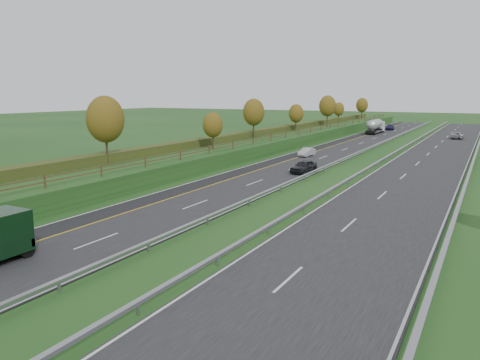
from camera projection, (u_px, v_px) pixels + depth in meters
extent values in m
plane|color=#1C4217|center=(360.00, 164.00, 66.63)|extent=(400.00, 400.00, 0.00)
cube|color=black|center=(318.00, 156.00, 74.69)|extent=(10.50, 200.00, 0.04)
cube|color=black|center=(428.00, 163.00, 66.99)|extent=(10.50, 200.00, 0.04)
cube|color=black|center=(296.00, 155.00, 76.43)|extent=(3.00, 200.00, 0.04)
cube|color=silver|center=(288.00, 154.00, 77.03)|extent=(0.15, 200.00, 0.01)
cube|color=gold|center=(304.00, 155.00, 75.73)|extent=(0.15, 200.00, 0.01)
cube|color=silver|center=(349.00, 158.00, 72.33)|extent=(0.15, 200.00, 0.01)
cube|color=silver|center=(391.00, 161.00, 69.34)|extent=(0.15, 200.00, 0.01)
cube|color=silver|center=(467.00, 166.00, 64.63)|extent=(0.15, 200.00, 0.01)
cube|color=silver|center=(97.00, 241.00, 31.68)|extent=(0.15, 4.00, 0.01)
cube|color=silver|center=(289.00, 279.00, 25.15)|extent=(0.15, 4.00, 0.01)
cube|color=silver|center=(195.00, 204.00, 42.07)|extent=(0.15, 4.00, 0.01)
cube|color=silver|center=(349.00, 225.00, 35.54)|extent=(0.15, 4.00, 0.01)
cube|color=silver|center=(255.00, 182.00, 52.45)|extent=(0.15, 4.00, 0.01)
cube|color=silver|center=(382.00, 195.00, 45.93)|extent=(0.15, 4.00, 0.01)
cube|color=silver|center=(295.00, 168.00, 62.84)|extent=(0.15, 4.00, 0.01)
cube|color=silver|center=(403.00, 176.00, 56.32)|extent=(0.15, 4.00, 0.01)
cube|color=silver|center=(323.00, 157.00, 73.23)|extent=(0.15, 4.00, 0.01)
cube|color=silver|center=(418.00, 163.00, 66.71)|extent=(0.15, 4.00, 0.01)
cube|color=silver|center=(345.00, 149.00, 83.62)|extent=(0.15, 4.00, 0.01)
cube|color=silver|center=(428.00, 154.00, 77.09)|extent=(0.15, 4.00, 0.01)
cube|color=silver|center=(361.00, 143.00, 94.01)|extent=(0.15, 4.00, 0.01)
cube|color=silver|center=(436.00, 147.00, 87.48)|extent=(0.15, 4.00, 0.01)
cube|color=silver|center=(375.00, 138.00, 104.40)|extent=(0.15, 4.00, 0.01)
cube|color=silver|center=(442.00, 141.00, 97.87)|extent=(0.15, 4.00, 0.01)
cube|color=silver|center=(386.00, 134.00, 114.79)|extent=(0.15, 4.00, 0.01)
cube|color=silver|center=(447.00, 137.00, 108.26)|extent=(0.15, 4.00, 0.01)
cube|color=silver|center=(395.00, 131.00, 125.18)|extent=(0.15, 4.00, 0.01)
cube|color=silver|center=(452.00, 133.00, 118.65)|extent=(0.15, 4.00, 0.01)
cube|color=silver|center=(402.00, 128.00, 135.56)|extent=(0.15, 4.00, 0.01)
cube|color=silver|center=(455.00, 130.00, 129.04)|extent=(0.15, 4.00, 0.01)
cube|color=silver|center=(409.00, 125.00, 145.95)|extent=(0.15, 4.00, 0.01)
cube|color=silver|center=(458.00, 127.00, 139.43)|extent=(0.15, 4.00, 0.01)
cube|color=silver|center=(415.00, 123.00, 156.34)|extent=(0.15, 4.00, 0.01)
cube|color=silver|center=(461.00, 125.00, 149.81)|extent=(0.15, 4.00, 0.01)
cube|color=#1C4217|center=(246.00, 146.00, 80.57)|extent=(12.00, 200.00, 2.00)
cube|color=#2E3C18|center=(236.00, 136.00, 81.22)|extent=(2.20, 180.00, 1.10)
cube|color=#422B19|center=(269.00, 138.00, 78.19)|extent=(0.08, 184.00, 0.10)
cube|color=#422B19|center=(270.00, 136.00, 78.11)|extent=(0.08, 184.00, 0.10)
cube|color=#422B19|center=(45.00, 182.00, 39.22)|extent=(0.12, 0.12, 1.20)
cube|color=#422B19|center=(101.00, 170.00, 44.85)|extent=(0.12, 0.12, 1.20)
cube|color=#422B19|center=(145.00, 162.00, 50.48)|extent=(0.12, 0.12, 1.20)
cube|color=#422B19|center=(181.00, 155.00, 56.10)|extent=(0.12, 0.12, 1.20)
cube|color=#422B19|center=(209.00, 149.00, 61.73)|extent=(0.12, 0.12, 1.20)
cube|color=#422B19|center=(233.00, 145.00, 67.36)|extent=(0.12, 0.12, 1.20)
cube|color=#422B19|center=(253.00, 141.00, 72.98)|extent=(0.12, 0.12, 1.20)
cube|color=#422B19|center=(271.00, 137.00, 78.61)|extent=(0.12, 0.12, 1.20)
cube|color=#422B19|center=(286.00, 134.00, 84.24)|extent=(0.12, 0.12, 1.20)
cube|color=#422B19|center=(299.00, 132.00, 89.87)|extent=(0.12, 0.12, 1.20)
cube|color=#422B19|center=(310.00, 130.00, 95.49)|extent=(0.12, 0.12, 1.20)
cube|color=#422B19|center=(321.00, 128.00, 101.12)|extent=(0.12, 0.12, 1.20)
cube|color=#422B19|center=(330.00, 126.00, 106.75)|extent=(0.12, 0.12, 1.20)
cube|color=#422B19|center=(338.00, 124.00, 112.37)|extent=(0.12, 0.12, 1.20)
cube|color=#422B19|center=(346.00, 123.00, 118.00)|extent=(0.12, 0.12, 1.20)
cube|color=#422B19|center=(353.00, 121.00, 123.63)|extent=(0.12, 0.12, 1.20)
cube|color=#422B19|center=(359.00, 120.00, 129.26)|extent=(0.12, 0.12, 1.20)
cube|color=#422B19|center=(365.00, 119.00, 134.88)|extent=(0.12, 0.12, 1.20)
cube|color=#422B19|center=(370.00, 118.00, 140.51)|extent=(0.12, 0.12, 1.20)
cube|color=#422B19|center=(375.00, 117.00, 146.14)|extent=(0.12, 0.12, 1.20)
cube|color=#422B19|center=(379.00, 116.00, 151.76)|extent=(0.12, 0.12, 1.20)
cube|color=#422B19|center=(383.00, 115.00, 157.39)|extent=(0.12, 0.12, 1.20)
cube|color=gray|center=(353.00, 155.00, 71.92)|extent=(0.32, 200.00, 0.18)
cube|color=gray|center=(59.00, 287.00, 23.50)|extent=(0.10, 0.14, 0.56)
cube|color=gray|center=(149.00, 248.00, 29.56)|extent=(0.10, 0.14, 0.56)
cube|color=gray|center=(208.00, 221.00, 35.62)|extent=(0.10, 0.14, 0.56)
cube|color=gray|center=(250.00, 203.00, 41.68)|extent=(0.10, 0.14, 0.56)
cube|color=gray|center=(281.00, 189.00, 47.74)|extent=(0.10, 0.14, 0.56)
cube|color=gray|center=(305.00, 178.00, 53.80)|extent=(0.10, 0.14, 0.56)
cube|color=gray|center=(324.00, 170.00, 59.86)|extent=(0.10, 0.14, 0.56)
cube|color=gray|center=(340.00, 163.00, 65.92)|extent=(0.10, 0.14, 0.56)
cube|color=gray|center=(353.00, 157.00, 71.98)|extent=(0.10, 0.14, 0.56)
cube|color=gray|center=(364.00, 152.00, 78.04)|extent=(0.10, 0.14, 0.56)
cube|color=gray|center=(374.00, 148.00, 84.10)|extent=(0.10, 0.14, 0.56)
cube|color=gray|center=(382.00, 144.00, 90.16)|extent=(0.10, 0.14, 0.56)
cube|color=gray|center=(389.00, 141.00, 96.22)|extent=(0.10, 0.14, 0.56)
cube|color=gray|center=(395.00, 138.00, 102.28)|extent=(0.10, 0.14, 0.56)
cube|color=gray|center=(401.00, 136.00, 108.34)|extent=(0.10, 0.14, 0.56)
cube|color=gray|center=(406.00, 133.00, 114.40)|extent=(0.10, 0.14, 0.56)
cube|color=gray|center=(410.00, 131.00, 120.46)|extent=(0.10, 0.14, 0.56)
cube|color=gray|center=(415.00, 130.00, 126.52)|extent=(0.10, 0.14, 0.56)
cube|color=gray|center=(418.00, 128.00, 132.58)|extent=(0.10, 0.14, 0.56)
cube|color=gray|center=(422.00, 126.00, 138.64)|extent=(0.10, 0.14, 0.56)
cube|color=gray|center=(425.00, 125.00, 144.70)|extent=(0.10, 0.14, 0.56)
cube|color=gray|center=(428.00, 124.00, 150.76)|extent=(0.10, 0.14, 0.56)
cube|color=gray|center=(430.00, 123.00, 156.82)|extent=(0.10, 0.14, 0.56)
cube|color=gray|center=(387.00, 157.00, 69.54)|extent=(0.32, 200.00, 0.18)
cube|color=gray|center=(138.00, 309.00, 21.12)|extent=(0.10, 0.14, 0.56)
cube|color=gray|center=(218.00, 261.00, 27.18)|extent=(0.10, 0.14, 0.56)
cube|color=gray|center=(268.00, 230.00, 33.24)|extent=(0.10, 0.14, 0.56)
cube|color=gray|center=(303.00, 209.00, 39.30)|extent=(0.10, 0.14, 0.56)
cube|color=gray|center=(329.00, 194.00, 45.36)|extent=(0.10, 0.14, 0.56)
cube|color=gray|center=(349.00, 182.00, 51.42)|extent=(0.10, 0.14, 0.56)
cube|color=gray|center=(364.00, 173.00, 57.48)|extent=(0.10, 0.14, 0.56)
cube|color=gray|center=(377.00, 165.00, 63.54)|extent=(0.10, 0.14, 0.56)
cube|color=gray|center=(387.00, 159.00, 69.60)|extent=(0.10, 0.14, 0.56)
cube|color=gray|center=(396.00, 154.00, 75.66)|extent=(0.10, 0.14, 0.56)
cube|color=gray|center=(403.00, 149.00, 81.72)|extent=(0.10, 0.14, 0.56)
cube|color=gray|center=(410.00, 145.00, 87.78)|extent=(0.10, 0.14, 0.56)
cube|color=gray|center=(415.00, 142.00, 93.84)|extent=(0.10, 0.14, 0.56)
cube|color=gray|center=(420.00, 139.00, 99.90)|extent=(0.10, 0.14, 0.56)
cube|color=gray|center=(424.00, 136.00, 105.96)|extent=(0.10, 0.14, 0.56)
cube|color=gray|center=(428.00, 134.00, 112.02)|extent=(0.10, 0.14, 0.56)
cube|color=gray|center=(432.00, 132.00, 118.08)|extent=(0.10, 0.14, 0.56)
cube|color=gray|center=(435.00, 130.00, 124.14)|extent=(0.10, 0.14, 0.56)
cube|color=gray|center=(438.00, 128.00, 130.20)|extent=(0.10, 0.14, 0.56)
cube|color=gray|center=(440.00, 127.00, 136.26)|extent=(0.10, 0.14, 0.56)
cube|color=gray|center=(443.00, 126.00, 142.32)|extent=(0.10, 0.14, 0.56)
cube|color=gray|center=(445.00, 124.00, 148.38)|extent=(0.10, 0.14, 0.56)
cube|color=gray|center=(447.00, 123.00, 154.44)|extent=(0.10, 0.14, 0.56)
cube|color=gray|center=(473.00, 162.00, 64.18)|extent=(0.32, 200.00, 0.18)
cube|color=gray|center=(443.00, 257.00, 27.88)|extent=(0.10, 0.14, 0.56)
cube|color=gray|center=(459.00, 207.00, 40.00)|extent=(0.10, 0.14, 0.56)
cube|color=gray|center=(468.00, 181.00, 52.12)|extent=(0.10, 0.14, 0.56)
cube|color=gray|center=(473.00, 164.00, 64.24)|extent=(0.10, 0.14, 0.56)
cube|color=gray|center=(476.00, 153.00, 76.36)|extent=(0.10, 0.14, 0.56)
cube|color=gray|center=(479.00, 145.00, 88.48)|extent=(0.10, 0.14, 0.56)
cylinder|color=#2D2116|center=(107.00, 150.00, 52.86)|extent=(0.24, 0.24, 3.15)
ellipsoid|color=#594513|center=(105.00, 119.00, 52.23)|extent=(4.20, 4.20, 5.25)
cylinder|color=#2D2116|center=(213.00, 142.00, 67.14)|extent=(0.24, 0.24, 2.16)
ellipsoid|color=#594513|center=(213.00, 125.00, 66.70)|extent=(2.88, 2.88, 3.60)
cylinder|color=#2D2116|center=(254.00, 130.00, 83.82)|extent=(0.24, 0.24, 2.88)
ellipsoid|color=#594513|center=(254.00, 112.00, 83.24)|extent=(3.84, 3.84, 4.80)
cylinder|color=#2D2116|center=(296.00, 126.00, 98.98)|extent=(0.24, 0.24, 2.34)
ellipsoid|color=#594513|center=(296.00, 113.00, 98.52)|extent=(3.12, 3.12, 3.90)
cylinder|color=#2D2116|center=(327.00, 120.00, 114.04)|extent=(0.24, 0.24, 3.06)
ellipsoid|color=#594513|center=(327.00, 106.00, 113.42)|extent=(4.08, 4.08, 5.10)
cylinder|color=#2D2116|center=(338.00, 118.00, 130.86)|extent=(0.24, 0.24, 2.25)
ellipsoid|color=#594513|center=(339.00, 109.00, 130.41)|extent=(3.00, 3.00, 3.75)
cylinder|color=#2D2116|center=(362.00, 115.00, 145.47)|extent=(0.24, 0.24, 2.70)
ellipsoid|color=#594513|center=(362.00, 105.00, 144.93)|extent=(3.60, 3.60, 4.50)
cube|color=black|center=(3.00, 232.00, 27.96)|extent=(2.50, 2.40, 2.50)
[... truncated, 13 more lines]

